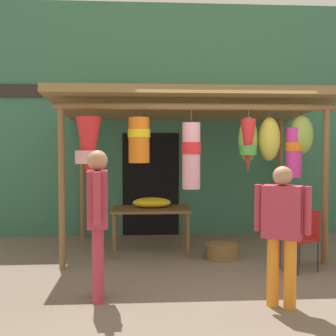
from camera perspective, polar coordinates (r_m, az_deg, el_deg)
The scene contains 9 objects.
ground_plane at distance 5.97m, azimuth 8.09°, elevation -13.86°, with size 30.00×30.00×0.00m, color #756656.
shop_facade at distance 8.29m, azimuth 4.53°, elevation 6.52°, with size 10.75×0.29×4.51m.
market_stall_canopy at distance 6.65m, azimuth 3.04°, elevation 6.80°, with size 4.30×2.51×2.57m.
display_table at distance 6.70m, azimuth -2.39°, elevation -6.20°, with size 1.24×0.76×0.74m.
flower_heap_on_table at distance 6.74m, azimuth -2.15°, elevation -4.78°, with size 0.62×0.43×0.16m.
folding_chair at distance 6.17m, azimuth 18.14°, elevation -8.63°, with size 0.52×0.52×0.84m.
wicker_basket_by_table at distance 6.55m, azimuth 7.51°, elevation -11.32°, with size 0.49×0.49×0.23m, color brown.
vendor_in_orange at distance 4.69m, azimuth -9.67°, elevation -5.98°, with size 0.25×0.59×1.68m.
passerby_at_right at distance 4.59m, azimuth 15.46°, elevation -7.62°, with size 0.53×0.39×1.51m.
Camera 1 is at (-1.17, -5.60, 1.70)m, focal length 44.17 mm.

